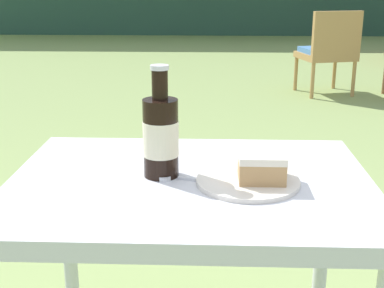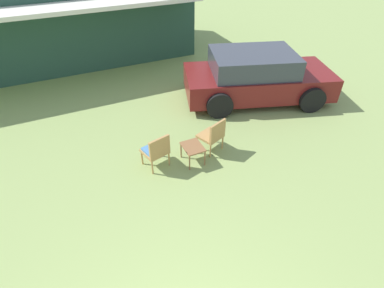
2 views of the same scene
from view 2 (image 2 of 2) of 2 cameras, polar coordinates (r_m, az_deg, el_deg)
name	(u,v)px [view 2 (image 2 of 2)]	position (r m, az deg, el deg)	size (l,w,h in m)	color
cabin_building	(35,21)	(12.59, -27.79, 19.96)	(10.62, 5.02, 2.76)	#284C3D
parked_car	(256,77)	(8.97, 12.14, 12.41)	(4.49, 2.98, 1.40)	maroon
wicker_chair_cushioned	(156,150)	(6.34, -6.83, -1.11)	(0.59, 0.57, 0.83)	#B2844C
wicker_chair_plain	(213,134)	(6.74, 4.04, 1.85)	(0.62, 0.61, 0.83)	#B2844C
garden_side_table	(193,148)	(6.47, 0.15, -0.80)	(0.41, 0.51, 0.42)	brown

